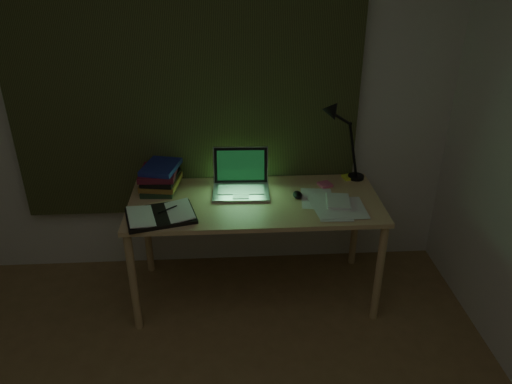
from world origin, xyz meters
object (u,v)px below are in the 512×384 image
(laptop, at_px, (241,176))
(book_stack, at_px, (160,177))
(desk_lamp, at_px, (360,138))
(desk, at_px, (255,248))
(open_textbook, at_px, (161,215))
(loose_papers, at_px, (330,200))

(laptop, height_order, book_stack, laptop)
(desk_lamp, bearing_deg, desk, -173.44)
(laptop, distance_m, book_stack, 0.52)
(open_textbook, bearing_deg, laptop, 15.23)
(desk, height_order, loose_papers, loose_papers)
(book_stack, relative_size, desk_lamp, 0.46)
(desk, bearing_deg, loose_papers, -6.01)
(laptop, xyz_separation_m, loose_papers, (0.54, -0.14, -0.12))
(book_stack, bearing_deg, loose_papers, -12.52)
(desk, distance_m, loose_papers, 0.58)
(open_textbook, bearing_deg, loose_papers, -7.10)
(loose_papers, bearing_deg, desk_lamp, 53.44)
(book_stack, distance_m, loose_papers, 1.08)
(loose_papers, relative_size, desk_lamp, 0.58)
(desk, bearing_deg, book_stack, 162.64)
(laptop, distance_m, desk_lamp, 0.81)
(desk, height_order, book_stack, book_stack)
(book_stack, relative_size, loose_papers, 0.80)
(loose_papers, bearing_deg, open_textbook, -172.59)
(laptop, relative_size, open_textbook, 1.03)
(loose_papers, bearing_deg, desk, 173.99)
(desk, height_order, desk_lamp, desk_lamp)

